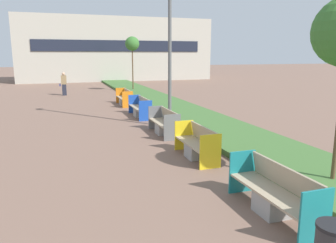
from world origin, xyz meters
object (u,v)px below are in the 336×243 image
Objects in this scene: bench_grey_frame at (164,125)px; sapling_tree_far at (132,44)px; bench_yellow_frame at (197,146)px; bench_orange_frame at (125,99)px; bench_blue_frame at (140,109)px; pedestrian_walking at (64,84)px; bench_teal_frame at (274,196)px; street_lamp_post at (170,19)px.

bench_grey_frame is 15.52m from sapling_tree_far.
bench_orange_frame is (0.00, 10.82, 0.01)m from bench_yellow_frame.
bench_blue_frame is 1.35× the size of pedestrian_walking.
bench_blue_frame is (0.00, 10.54, 0.00)m from bench_teal_frame.
sapling_tree_far reaches higher than bench_orange_frame.
bench_teal_frame is at bearing -89.98° from bench_grey_frame.
pedestrian_walking is (-3.33, 20.61, 0.50)m from bench_teal_frame.
pedestrian_walking reaches higher than bench_blue_frame.
street_lamp_post reaches higher than bench_orange_frame.
bench_teal_frame is at bearing -94.42° from street_lamp_post.
bench_grey_frame is at bearing -90.05° from bench_blue_frame.
bench_orange_frame is at bearing 89.99° from bench_yellow_frame.
sapling_tree_far is at bearing 73.63° from bench_orange_frame.
sapling_tree_far is (2.14, 21.73, 3.42)m from bench_teal_frame.
bench_orange_frame is at bearing 95.33° from street_lamp_post.
street_lamp_post is (0.61, 4.27, 4.00)m from bench_yellow_frame.
bench_orange_frame is (-0.00, 14.45, -0.00)m from bench_teal_frame.
bench_grey_frame is 3.80m from bench_blue_frame.
bench_blue_frame is (0.00, 3.80, 0.01)m from bench_grey_frame.
sapling_tree_far is at bearing 83.70° from street_lamp_post.
bench_grey_frame is at bearing -76.50° from pedestrian_walking.
bench_yellow_frame is 3.11m from bench_grey_frame.
bench_yellow_frame is at bearing -90.04° from bench_blue_frame.
bench_grey_frame is at bearing -117.85° from street_lamp_post.
bench_blue_frame is 3.91m from bench_orange_frame.
bench_yellow_frame is 0.25× the size of street_lamp_post.
bench_grey_frame is 7.71m from bench_orange_frame.
bench_teal_frame and bench_orange_frame have the same top height.
bench_yellow_frame is 17.30m from pedestrian_walking.
pedestrian_walking is (-3.33, 6.16, 0.50)m from bench_orange_frame.
street_lamp_post is (0.61, -6.55, 3.99)m from bench_orange_frame.
bench_orange_frame is (0.00, 7.71, 0.00)m from bench_grey_frame.
sapling_tree_far reaches higher than pedestrian_walking.
bench_teal_frame is 22.10m from sapling_tree_far.
bench_yellow_frame is at bearing -90.01° from bench_orange_frame.
bench_orange_frame is at bearing 89.99° from bench_grey_frame.
bench_orange_frame is 0.27× the size of street_lamp_post.
bench_teal_frame is 10.54m from bench_blue_frame.
bench_orange_frame is 7.02m from pedestrian_walking.
sapling_tree_far is at bearing 84.38° from bench_teal_frame.
street_lamp_post reaches higher than bench_yellow_frame.
bench_teal_frame is 3.63m from bench_yellow_frame.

